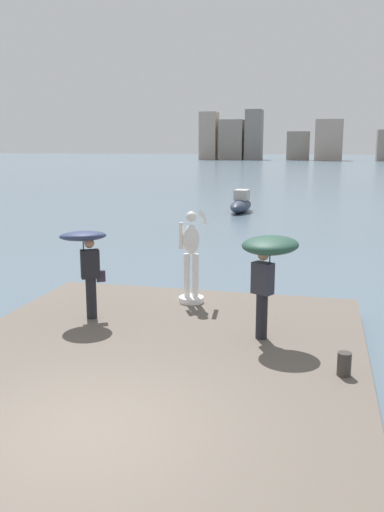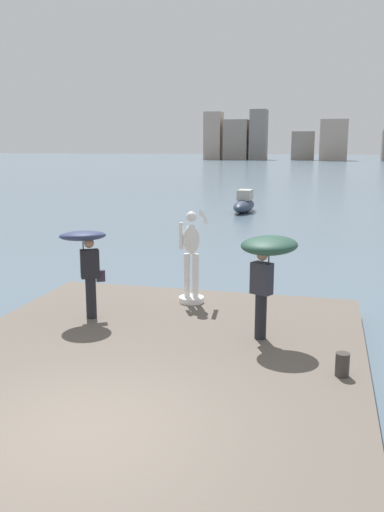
{
  "view_description": "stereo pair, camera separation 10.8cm",
  "coord_description": "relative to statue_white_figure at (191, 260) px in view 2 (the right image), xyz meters",
  "views": [
    {
      "loc": [
        2.86,
        -6.0,
        4.03
      ],
      "look_at": [
        0.0,
        5.84,
        1.55
      ],
      "focal_mm": 38.43,
      "sensor_mm": 36.0,
      "label": 1
    },
    {
      "loc": [
        2.96,
        -5.97,
        4.03
      ],
      "look_at": [
        0.0,
        5.84,
        1.55
      ],
      "focal_mm": 38.43,
      "sensor_mm": 36.0,
      "label": 2
    }
  ],
  "objects": [
    {
      "name": "boat_mid",
      "position": [
        -1.98,
        21.01,
        -0.9
      ],
      "size": [
        1.23,
        3.66,
        1.34
      ],
      "color": "#2D384C",
      "rests_on": "ground"
    },
    {
      "name": "pier",
      "position": [
        0.07,
        -3.96,
        -1.2
      ],
      "size": [
        7.5,
        10.18,
        0.4
      ],
      "primitive_type": "cube",
      "color": "#60564C",
      "rests_on": "ground"
    },
    {
      "name": "ground_plane",
      "position": [
        0.07,
        33.95,
        -1.4
      ],
      "size": [
        400.0,
        400.0,
        0.0
      ],
      "primitive_type": "plane",
      "color": "slate"
    },
    {
      "name": "onlooker_right",
      "position": [
        1.97,
        -2.09,
        0.6
      ],
      "size": [
        1.43,
        1.43,
        2.01
      ],
      "color": "black",
      "rests_on": "pier"
    },
    {
      "name": "statue_white_figure",
      "position": [
        0.0,
        0.0,
        0.0
      ],
      "size": [
        0.58,
        0.85,
        2.18
      ],
      "color": "white",
      "rests_on": "pier"
    },
    {
      "name": "mooring_bollard",
      "position": [
        3.36,
        -3.48,
        -0.81
      ],
      "size": [
        0.22,
        0.22,
        0.38
      ],
      "primitive_type": "cylinder",
      "color": "#38332D",
      "rests_on": "pier"
    },
    {
      "name": "distant_skyline",
      "position": [
        4.58,
        139.95,
        4.39
      ],
      "size": [
        67.01,
        12.23,
        13.52
      ],
      "color": "#A89989",
      "rests_on": "ground"
    },
    {
      "name": "onlooker_left",
      "position": [
        -1.86,
        -1.68,
        0.47
      ],
      "size": [
        1.33,
        1.33,
        1.93
      ],
      "color": "black",
      "rests_on": "pier"
    }
  ]
}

